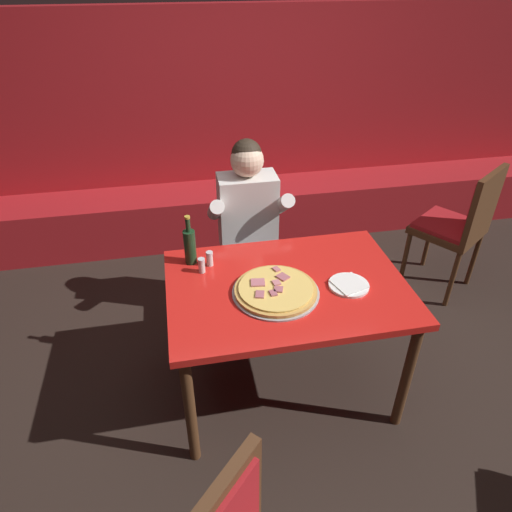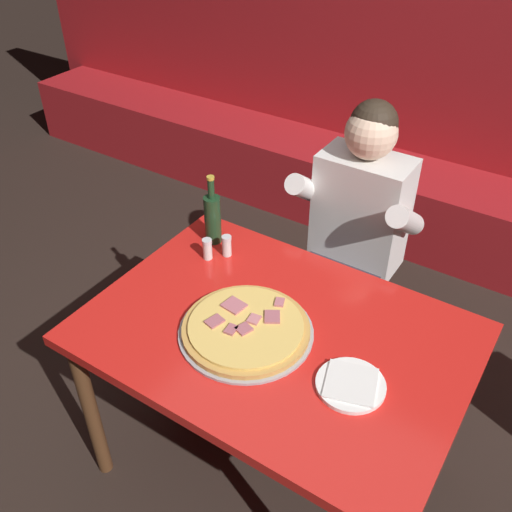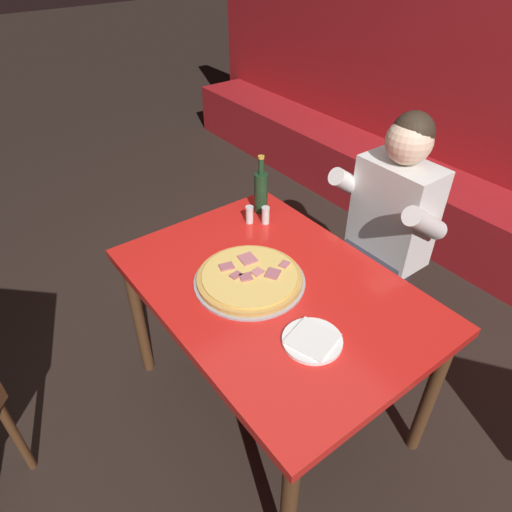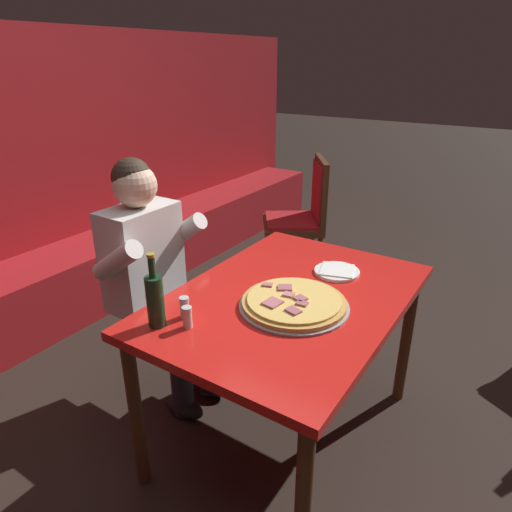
{
  "view_description": "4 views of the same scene",
  "coord_description": "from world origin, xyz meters",
  "views": [
    {
      "loc": [
        -0.52,
        -1.84,
        2.21
      ],
      "look_at": [
        -0.12,
        0.24,
        0.81
      ],
      "focal_mm": 32.0,
      "sensor_mm": 36.0,
      "label": 1
    },
    {
      "loc": [
        0.68,
        -1.17,
        2.11
      ],
      "look_at": [
        -0.16,
        0.13,
        0.93
      ],
      "focal_mm": 40.0,
      "sensor_mm": 36.0,
      "label": 2
    },
    {
      "loc": [
        1.05,
        -0.88,
        1.96
      ],
      "look_at": [
        -0.13,
        0.01,
        0.84
      ],
      "focal_mm": 32.0,
      "sensor_mm": 36.0,
      "label": 3
    },
    {
      "loc": [
        -1.5,
        -0.81,
        1.7
      ],
      "look_at": [
        0.08,
        0.22,
        0.87
      ],
      "focal_mm": 32.0,
      "sensor_mm": 36.0,
      "label": 4
    }
  ],
  "objects": [
    {
      "name": "ground_plane",
      "position": [
        0.0,
        0.0,
        0.0
      ],
      "size": [
        24.0,
        24.0,
        0.0
      ],
      "primitive_type": "plane",
      "color": "black"
    },
    {
      "name": "booth_bench",
      "position": [
        0.0,
        1.86,
        0.23
      ],
      "size": [
        6.46,
        0.48,
        0.46
      ],
      "primitive_type": "cube",
      "color": "#A3191E",
      "rests_on": "ground_plane"
    },
    {
      "name": "main_dining_table",
      "position": [
        0.0,
        0.0,
        0.69
      ],
      "size": [
        1.25,
        0.88,
        0.77
      ],
      "color": "#4C2D19",
      "rests_on": "ground_plane"
    },
    {
      "name": "pizza",
      "position": [
        -0.08,
        -0.06,
        0.79
      ],
      "size": [
        0.45,
        0.45,
        0.05
      ],
      "color": "#9E9EA3",
      "rests_on": "main_dining_table"
    },
    {
      "name": "plate_white_paper",
      "position": [
        0.31,
        -0.08,
        0.78
      ],
      "size": [
        0.21,
        0.21,
        0.02
      ],
      "color": "white",
      "rests_on": "main_dining_table"
    },
    {
      "name": "beer_bottle",
      "position": [
        -0.48,
        0.3,
        0.88
      ],
      "size": [
        0.07,
        0.07,
        0.29
      ],
      "color": "#19381E",
      "rests_on": "main_dining_table"
    },
    {
      "name": "shaker_black_pepper",
      "position": [
        -0.43,
        0.19,
        0.81
      ],
      "size": [
        0.04,
        0.04,
        0.09
      ],
      "color": "silver",
      "rests_on": "main_dining_table"
    },
    {
      "name": "shaker_parmesan",
      "position": [
        -0.38,
        0.25,
        0.81
      ],
      "size": [
        0.04,
        0.04,
        0.09
      ],
      "color": "silver",
      "rests_on": "main_dining_table"
    },
    {
      "name": "diner_seated_blue_shirt",
      "position": [
        -0.07,
        0.72,
        0.71
      ],
      "size": [
        0.53,
        0.53,
        1.27
      ],
      "color": "black",
      "rests_on": "ground_plane"
    }
  ]
}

